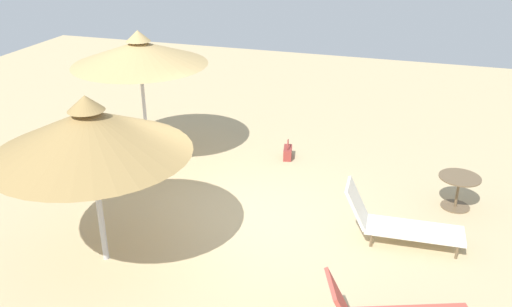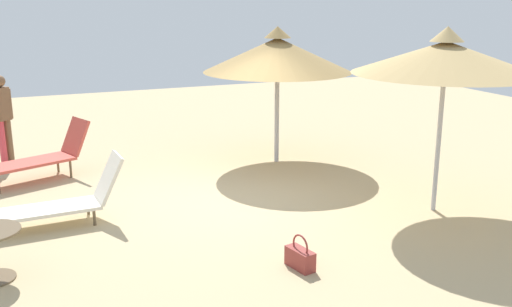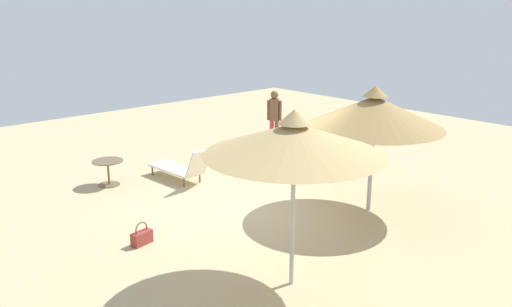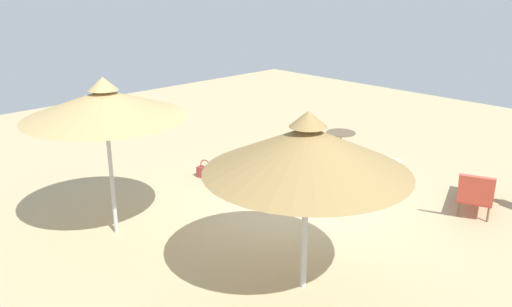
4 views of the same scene
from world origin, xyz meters
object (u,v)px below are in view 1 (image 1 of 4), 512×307
object	(u,v)px
parasol_umbrella_near_right	(89,132)
parasol_umbrella_near_left	(139,53)
handbag	(288,152)
side_table_round	(458,186)
lounge_chair_center	(396,222)

from	to	relation	value
parasol_umbrella_near_right	parasol_umbrella_near_left	size ratio (longest dim) A/B	1.03
handbag	side_table_round	xyz separation A→B (m)	(-3.45, 1.15, 0.29)
parasol_umbrella_near_right	lounge_chair_center	world-z (taller)	parasol_umbrella_near_right
parasol_umbrella_near_left	side_table_round	size ratio (longest dim) A/B	3.81
parasol_umbrella_near_right	parasol_umbrella_near_left	xyz separation A→B (m)	(1.08, -3.47, 0.22)
handbag	parasol_umbrella_near_left	bearing A→B (deg)	19.30
parasol_umbrella_near_right	handbag	distance (m)	5.20
parasol_umbrella_near_right	handbag	bearing A→B (deg)	-111.62
side_table_round	handbag	bearing A→B (deg)	-18.39
lounge_chair_center	parasol_umbrella_near_left	bearing A→B (deg)	-17.08
parasol_umbrella_near_left	parasol_umbrella_near_right	bearing A→B (deg)	107.24
parasol_umbrella_near_right	handbag	size ratio (longest dim) A/B	6.57
parasol_umbrella_near_left	side_table_round	world-z (taller)	parasol_umbrella_near_left
parasol_umbrella_near_left	lounge_chair_center	bearing A→B (deg)	162.92
handbag	side_table_round	world-z (taller)	side_table_round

